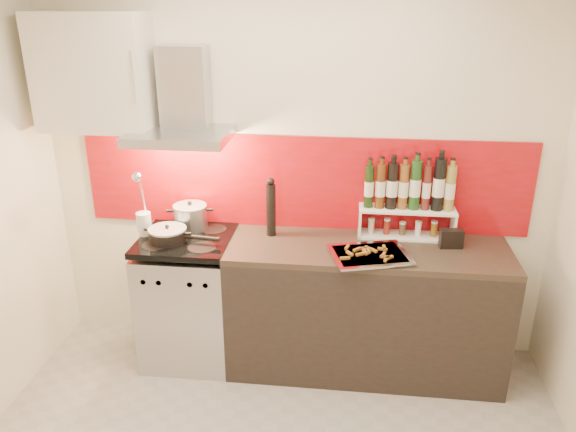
# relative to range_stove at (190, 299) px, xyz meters

# --- Properties ---
(back_wall) EXTENTS (3.40, 0.02, 2.60)m
(back_wall) POSITION_rel_range_stove_xyz_m (0.70, 0.30, 0.86)
(back_wall) COLOR silver
(back_wall) RESTS_ON ground
(backsplash) EXTENTS (3.00, 0.02, 0.64)m
(backsplash) POSITION_rel_range_stove_xyz_m (0.75, 0.29, 0.78)
(backsplash) COLOR #9C0D08
(backsplash) RESTS_ON back_wall
(range_stove) EXTENTS (0.60, 0.60, 0.91)m
(range_stove) POSITION_rel_range_stove_xyz_m (0.00, 0.00, 0.00)
(range_stove) COLOR #B7B7BA
(range_stove) RESTS_ON ground
(counter) EXTENTS (1.80, 0.60, 0.90)m
(counter) POSITION_rel_range_stove_xyz_m (1.20, 0.00, 0.01)
(counter) COLOR black
(counter) RESTS_ON ground
(range_hood) EXTENTS (0.62, 0.50, 0.61)m
(range_hood) POSITION_rel_range_stove_xyz_m (0.00, 0.14, 1.30)
(range_hood) COLOR #B7B7BA
(range_hood) RESTS_ON back_wall
(upper_cabinet) EXTENTS (0.70, 0.35, 0.72)m
(upper_cabinet) POSITION_rel_range_stove_xyz_m (-0.55, 0.13, 1.51)
(upper_cabinet) COLOR silver
(upper_cabinet) RESTS_ON back_wall
(stock_pot) EXTENTS (0.23, 0.23, 0.20)m
(stock_pot) POSITION_rel_range_stove_xyz_m (-0.00, 0.15, 0.55)
(stock_pot) COLOR #B7B7BA
(stock_pot) RESTS_ON range_stove
(saute_pan) EXTENTS (0.48, 0.25, 0.11)m
(saute_pan) POSITION_rel_range_stove_xyz_m (-0.09, -0.07, 0.51)
(saute_pan) COLOR black
(saute_pan) RESTS_ON range_stove
(utensil_jar) EXTENTS (0.10, 0.15, 0.46)m
(utensil_jar) POSITION_rel_range_stove_xyz_m (-0.28, 0.01, 0.60)
(utensil_jar) COLOR silver
(utensil_jar) RESTS_ON range_stove
(pepper_mill) EXTENTS (0.06, 0.06, 0.40)m
(pepper_mill) POSITION_rel_range_stove_xyz_m (0.56, 0.13, 0.65)
(pepper_mill) COLOR black
(pepper_mill) RESTS_ON counter
(step_shelf) EXTENTS (0.63, 0.17, 0.55)m
(step_shelf) POSITION_rel_range_stove_xyz_m (1.45, 0.20, 0.73)
(step_shelf) COLOR white
(step_shelf) RESTS_ON counter
(caddy_box) EXTENTS (0.15, 0.08, 0.12)m
(caddy_box) POSITION_rel_range_stove_xyz_m (1.72, 0.06, 0.52)
(caddy_box) COLOR black
(caddy_box) RESTS_ON counter
(baking_tray) EXTENTS (0.55, 0.48, 0.03)m
(baking_tray) POSITION_rel_range_stove_xyz_m (1.20, -0.14, 0.47)
(baking_tray) COLOR silver
(baking_tray) RESTS_ON counter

